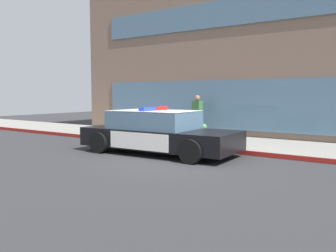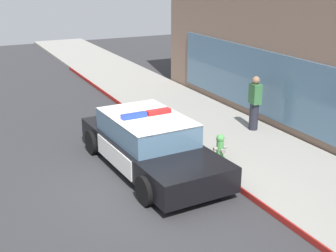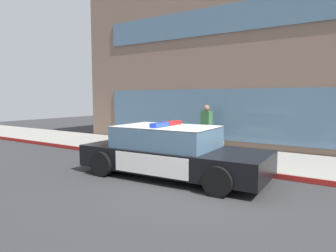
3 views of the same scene
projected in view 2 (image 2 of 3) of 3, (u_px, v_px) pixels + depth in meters
name	position (u px, v px, depth m)	size (l,w,h in m)	color
ground	(153.00, 192.00, 10.61)	(48.00, 48.00, 0.00)	#303033
sidewalk	(273.00, 162.00, 12.07)	(48.00, 3.37, 0.15)	gray
curb_red_paint	(219.00, 174.00, 11.35)	(28.80, 0.04, 0.14)	maroon
police_cruiser	(149.00, 143.00, 11.72)	(5.18, 2.35, 1.49)	black
fire_hydrant	(220.00, 148.00, 11.88)	(0.34, 0.39, 0.73)	#4C994C
pedestrian_on_sidewalk	(255.00, 103.00, 14.03)	(0.43, 0.32, 1.71)	#23232D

